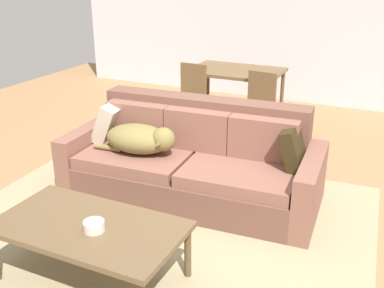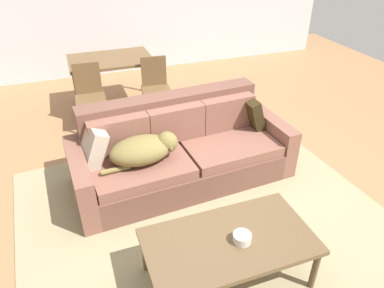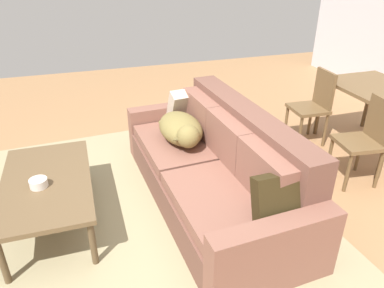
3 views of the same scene
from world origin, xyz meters
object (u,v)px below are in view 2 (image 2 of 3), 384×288
(dog_on_left_cushion, at_px, (145,149))
(dining_table, at_px, (111,63))
(throw_pillow_by_right_arm, at_px, (251,112))
(coffee_table, at_px, (229,243))
(couch, at_px, (180,151))
(dining_chair_near_left, at_px, (90,93))
(dining_chair_near_right, at_px, (155,85))
(throw_pillow_by_left_arm, at_px, (92,145))
(bowl_on_coffee_table, at_px, (242,238))

(dog_on_left_cushion, bearing_deg, dining_table, 85.09)
(throw_pillow_by_right_arm, height_order, dining_table, throw_pillow_by_right_arm)
(dog_on_left_cushion, relative_size, coffee_table, 0.62)
(couch, distance_m, dog_on_left_cushion, 0.54)
(throw_pillow_by_right_arm, bearing_deg, dog_on_left_cushion, -166.98)
(dining_chair_near_left, bearing_deg, dining_chair_near_right, 0.74)
(coffee_table, height_order, dining_chair_near_left, dining_chair_near_left)
(throw_pillow_by_left_arm, height_order, throw_pillow_by_right_arm, throw_pillow_by_left_arm)
(coffee_table, distance_m, bowl_on_coffee_table, 0.12)
(dog_on_left_cushion, xyz_separation_m, throw_pillow_by_right_arm, (1.35, 0.31, 0.03))
(dog_on_left_cushion, bearing_deg, dining_chair_near_right, 68.12)
(throw_pillow_by_right_arm, distance_m, coffee_table, 1.88)
(couch, distance_m, throw_pillow_by_right_arm, 0.96)
(dining_chair_near_right, bearing_deg, dining_chair_near_left, -175.10)
(dining_table, bearing_deg, throw_pillow_by_left_arm, -103.95)
(throw_pillow_by_right_arm, relative_size, dining_chair_near_left, 0.42)
(throw_pillow_by_left_arm, distance_m, bowl_on_coffee_table, 1.77)
(dog_on_left_cushion, relative_size, bowl_on_coffee_table, 5.71)
(throw_pillow_by_left_arm, distance_m, dining_chair_near_left, 1.57)
(dining_chair_near_left, bearing_deg, couch, -60.50)
(dog_on_left_cushion, distance_m, bowl_on_coffee_table, 1.38)
(couch, height_order, coffee_table, couch)
(throw_pillow_by_left_arm, relative_size, bowl_on_coffee_table, 2.75)
(dog_on_left_cushion, relative_size, dining_chair_near_left, 0.90)
(dining_chair_near_left, bearing_deg, dog_on_left_cushion, -76.19)
(couch, height_order, bowl_on_coffee_table, couch)
(throw_pillow_by_left_arm, distance_m, coffee_table, 1.69)
(couch, xyz_separation_m, throw_pillow_by_left_arm, (-0.92, -0.01, 0.28))
(throw_pillow_by_left_arm, relative_size, throw_pillow_by_right_arm, 1.04)
(dining_table, bearing_deg, bowl_on_coffee_table, -84.16)
(throw_pillow_by_left_arm, xyz_separation_m, dining_table, (0.53, 2.15, 0.08))
(dog_on_left_cushion, height_order, dining_chair_near_left, dining_chair_near_left)
(coffee_table, relative_size, dining_chair_near_left, 1.45)
(couch, distance_m, throw_pillow_by_left_arm, 0.96)
(dog_on_left_cushion, bearing_deg, throw_pillow_by_right_arm, 9.40)
(throw_pillow_by_right_arm, distance_m, bowl_on_coffee_table, 1.87)
(bowl_on_coffee_table, xyz_separation_m, dining_chair_near_left, (-0.78, 3.07, 0.02))
(throw_pillow_by_left_arm, relative_size, dining_chair_near_right, 0.44)
(bowl_on_coffee_table, bearing_deg, couch, 89.53)
(dog_on_left_cushion, relative_size, throw_pillow_by_right_arm, 2.16)
(coffee_table, bearing_deg, throw_pillow_by_right_arm, 57.49)
(dog_on_left_cushion, height_order, throw_pillow_by_right_arm, throw_pillow_by_right_arm)
(throw_pillow_by_left_arm, distance_m, dining_table, 2.21)
(couch, distance_m, dining_table, 2.20)
(dining_table, xyz_separation_m, dining_chair_near_right, (0.52, -0.61, -0.19))
(throw_pillow_by_right_arm, bearing_deg, dining_chair_near_left, 139.62)
(dog_on_left_cushion, distance_m, dining_chair_near_right, 1.82)
(throw_pillow_by_right_arm, relative_size, dining_table, 0.31)
(dog_on_left_cushion, height_order, throw_pillow_by_left_arm, throw_pillow_by_left_arm)
(couch, bearing_deg, coffee_table, -97.26)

